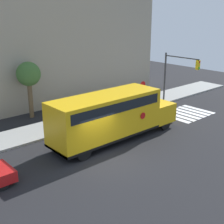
% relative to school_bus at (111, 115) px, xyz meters
% --- Properties ---
extents(ground_plane, '(60.00, 60.00, 0.00)m').
position_rel_school_bus_xyz_m(ground_plane, '(-2.11, -1.94, -1.84)').
color(ground_plane, black).
extents(sidewalk_strip, '(44.00, 3.00, 0.15)m').
position_rel_school_bus_xyz_m(sidewalk_strip, '(-2.11, 4.56, -1.76)').
color(sidewalk_strip, '#9E9E99').
rests_on(sidewalk_strip, ground).
extents(building_backdrop, '(32.00, 4.00, 12.31)m').
position_rel_school_bus_xyz_m(building_backdrop, '(-2.11, 11.06, 4.32)').
color(building_backdrop, '#9E937F').
rests_on(building_backdrop, ground).
extents(crosswalk_stripes, '(4.00, 3.20, 0.01)m').
position_rel_school_bus_xyz_m(crosswalk_stripes, '(8.62, 0.06, -1.83)').
color(crosswalk_stripes, white).
rests_on(crosswalk_stripes, ground).
extents(school_bus, '(9.69, 2.57, 3.24)m').
position_rel_school_bus_xyz_m(school_bus, '(0.00, 0.00, 0.00)').
color(school_bus, yellow).
rests_on(school_bus, ground).
extents(stop_sign, '(0.65, 0.10, 2.39)m').
position_rel_school_bus_xyz_m(stop_sign, '(7.08, 3.80, -0.27)').
color(stop_sign, '#38383A').
rests_on(stop_sign, ground).
extents(traffic_light, '(0.28, 3.72, 4.63)m').
position_rel_school_bus_xyz_m(traffic_light, '(10.16, 2.51, 1.29)').
color(traffic_light, '#38383A').
rests_on(traffic_light, ground).
extents(tree_far_sidewalk, '(1.92, 1.92, 4.55)m').
position_rel_school_bus_xyz_m(tree_far_sidewalk, '(-1.69, 7.93, 1.64)').
color(tree_far_sidewalk, brown).
rests_on(tree_far_sidewalk, ground).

